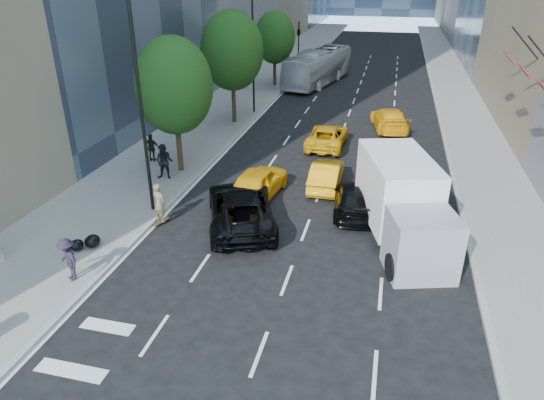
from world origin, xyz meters
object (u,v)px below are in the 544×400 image
(box_truck, at_px, (402,202))
(black_sedan_mercedes, at_px, (353,200))
(black_sedan_lincoln, at_px, (241,207))
(skateboarder, at_px, (159,205))
(city_bus, at_px, (319,67))

(box_truck, bearing_deg, black_sedan_mercedes, 121.10)
(black_sedan_lincoln, relative_size, black_sedan_mercedes, 1.35)
(skateboarder, xyz_separation_m, city_bus, (2.40, 31.21, 0.73))
(city_bus, bearing_deg, skateboarder, -81.45)
(black_sedan_mercedes, height_order, box_truck, box_truck)
(skateboarder, distance_m, black_sedan_lincoln, 3.70)
(skateboarder, relative_size, city_bus, 0.16)
(black_sedan_lincoln, bearing_deg, city_bus, -108.52)
(skateboarder, distance_m, city_bus, 31.31)
(black_sedan_mercedes, distance_m, city_bus, 28.58)
(black_sedan_lincoln, bearing_deg, box_truck, 162.90)
(black_sedan_lincoln, height_order, city_bus, city_bus)
(skateboarder, distance_m, box_truck, 10.77)
(city_bus, relative_size, box_truck, 1.58)
(black_sedan_mercedes, bearing_deg, black_sedan_lincoln, 20.56)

